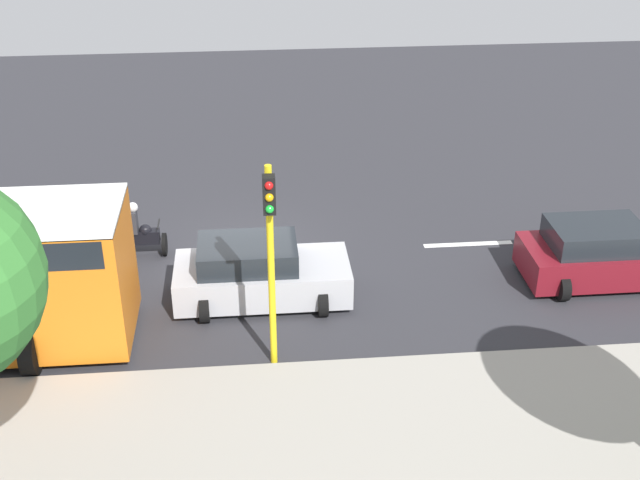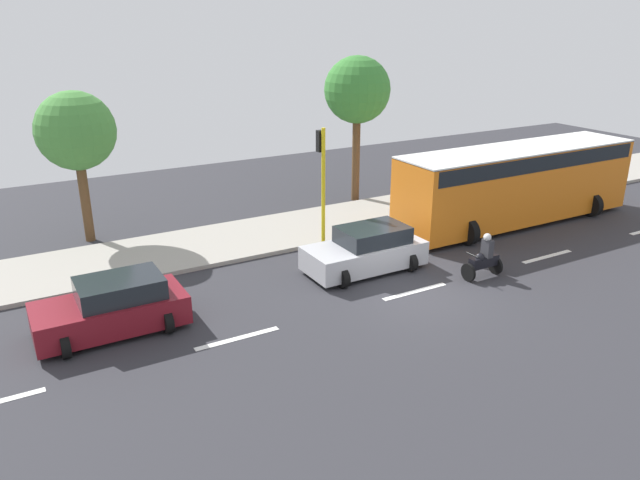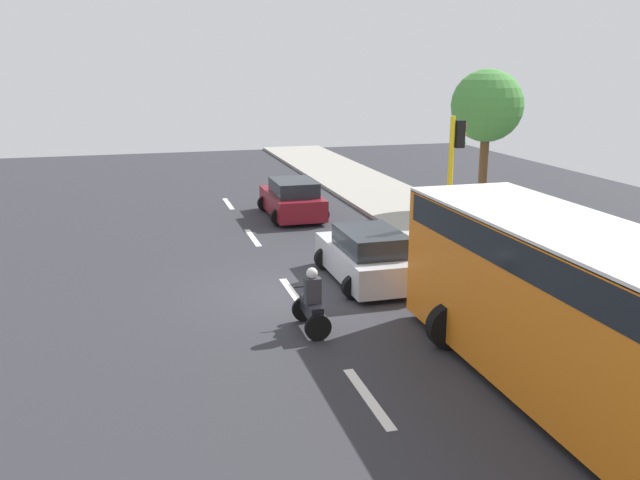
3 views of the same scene
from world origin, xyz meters
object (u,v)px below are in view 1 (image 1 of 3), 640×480
object	(u,v)px
car_maroon	(602,254)
car_silver	(259,273)
traffic_light_corner	(270,242)
motorcycle	(138,234)

from	to	relation	value
car_maroon	car_silver	distance (m)	8.38
car_silver	traffic_light_corner	xyz separation A→B (m)	(2.61, 0.23, 2.22)
car_silver	motorcycle	distance (m)	3.88
car_silver	motorcycle	bearing A→B (deg)	-128.51
car_maroon	traffic_light_corner	xyz separation A→B (m)	(2.76, -8.15, 2.22)
car_maroon	traffic_light_corner	world-z (taller)	traffic_light_corner
car_maroon	traffic_light_corner	size ratio (longest dim) A/B	0.89
car_maroon	motorcycle	world-z (taller)	motorcycle
car_maroon	car_silver	world-z (taller)	same
car_silver	car_maroon	bearing A→B (deg)	91.04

